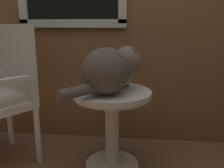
# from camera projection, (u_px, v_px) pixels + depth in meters

# --- Properties ---
(wicker_side_table) EXTENTS (0.57, 0.57, 0.60)m
(wicker_side_table) POSITION_uv_depth(u_px,v_px,m) (112.00, 114.00, 1.78)
(wicker_side_table) COLOR silver
(wicker_side_table) RESTS_ON ground_plane
(wicker_chair) EXTENTS (0.66, 0.65, 1.07)m
(wicker_chair) POSITION_uv_depth(u_px,v_px,m) (3.00, 88.00, 1.85)
(wicker_chair) COLOR silver
(wicker_chair) RESTS_ON ground_plane
(cat) EXTENTS (0.50, 0.59, 0.34)m
(cat) POSITION_uv_depth(u_px,v_px,m) (109.00, 69.00, 1.64)
(cat) COLOR brown
(cat) RESTS_ON wicker_side_table
(pewter_vase_with_ivy) EXTENTS (0.11, 0.11, 0.30)m
(pewter_vase_with_ivy) POSITION_uv_depth(u_px,v_px,m) (125.00, 76.00, 1.82)
(pewter_vase_with_ivy) COLOR #99999E
(pewter_vase_with_ivy) RESTS_ON wicker_side_table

